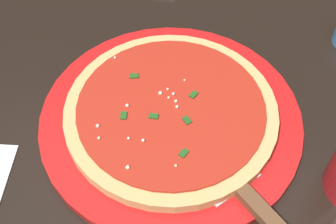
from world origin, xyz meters
name	(u,v)px	position (x,y,z in m)	size (l,w,h in m)	color
restaurant_table	(167,198)	(0.00, 0.00, 0.58)	(0.90, 0.70, 0.74)	black
serving_plate	(168,118)	(-0.04, 0.00, 0.75)	(0.35, 0.35, 0.01)	red
pizza	(168,111)	(-0.04, 0.00, 0.76)	(0.28, 0.28, 0.02)	#DBB26B
pizza_server	(255,205)	(0.08, 0.12, 0.76)	(0.18, 0.19, 0.01)	silver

